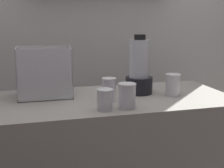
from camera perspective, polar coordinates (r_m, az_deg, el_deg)
name	(u,v)px	position (r m, az deg, el deg)	size (l,w,h in m)	color
counter	(112,168)	(1.84, 0.00, -16.37)	(1.40, 0.64, 0.90)	#9E998E
back_wall_unit	(88,29)	(2.36, -4.75, 10.75)	(2.60, 0.24, 2.50)	silver
carrot_display_bin	(46,81)	(1.72, -13.02, 0.52)	(0.30, 0.22, 0.29)	white
blender_pitcher	(139,70)	(1.75, 5.40, 2.77)	(0.16, 0.16, 0.36)	black
juice_cup_beet_far_left	(105,101)	(1.42, -1.41, -3.38)	(0.08, 0.08, 0.11)	white
juice_cup_mango_left	(109,91)	(1.58, -0.60, -1.35)	(0.08, 0.08, 0.13)	white
juice_cup_mango_middle	(127,97)	(1.45, 2.99, -2.54)	(0.09, 0.09, 0.13)	white
juice_cup_carrot_right	(173,86)	(1.73, 11.93, -0.34)	(0.09, 0.09, 0.13)	white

